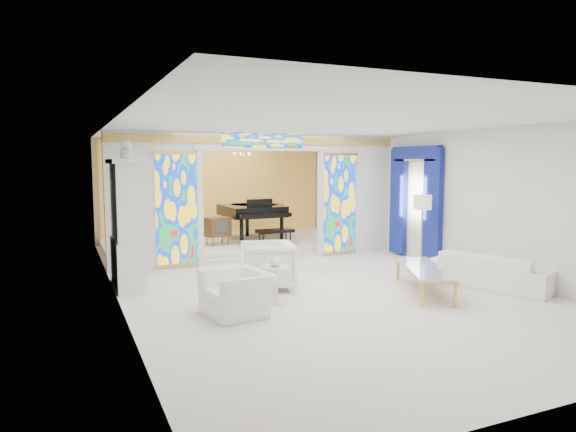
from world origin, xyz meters
name	(u,v)px	position (x,y,z in m)	size (l,w,h in m)	color
floor	(298,278)	(0.00, 0.00, 0.00)	(12.00, 12.00, 0.00)	silver
ceiling	(298,128)	(0.00, 0.00, 3.00)	(7.00, 12.00, 0.02)	white
wall_back	(215,189)	(0.00, 6.00, 1.50)	(7.00, 0.02, 3.00)	silver
wall_front	(570,251)	(0.00, -6.00, 1.50)	(7.00, 0.02, 3.00)	silver
wall_left	(113,210)	(-3.50, 0.00, 1.50)	(0.02, 12.00, 3.00)	silver
wall_right	(438,199)	(3.50, 0.00, 1.50)	(0.02, 12.00, 3.00)	silver
partition_wall	(262,191)	(0.00, 2.00, 1.65)	(7.00, 0.22, 3.00)	silver
stained_glass_left	(176,210)	(-2.03, 1.89, 1.30)	(0.90, 0.04, 2.40)	gold
stained_glass_right	(340,204)	(2.03, 1.89, 1.30)	(0.90, 0.04, 2.40)	gold
stained_glass_transom	(263,141)	(0.00, 1.89, 2.82)	(2.00, 0.04, 0.34)	gold
alcove_platform	(235,244)	(0.00, 4.10, 0.09)	(6.80, 3.80, 0.18)	silver
gold_curtain_back	(216,189)	(0.00, 5.88, 1.50)	(6.70, 0.10, 2.90)	#F0BD53
chandelier	(242,154)	(0.20, 4.00, 2.55)	(0.48, 0.48, 0.30)	gold
blue_drapes	(415,194)	(3.40, 0.70, 1.58)	(0.14, 1.85, 2.65)	navy
china_cabinet	(127,225)	(-3.22, 0.60, 1.17)	(0.56, 1.46, 2.72)	silver
armchair_left	(237,293)	(-1.91, -1.90, 0.33)	(1.02, 0.89, 0.66)	white
armchair_right	(267,265)	(-0.89, -0.59, 0.43)	(0.93, 0.96, 0.87)	silver
sofa	(491,270)	(2.95, -2.17, 0.32)	(2.20, 0.86, 0.64)	silver
side_table	(276,279)	(-1.13, -1.56, 0.40)	(0.52, 0.52, 0.62)	silver
vase	(276,260)	(-1.13, -1.56, 0.72)	(0.20, 0.20, 0.21)	silver
coffee_table	(424,269)	(1.56, -1.99, 0.42)	(1.44, 2.14, 0.46)	silver
floor_lamp	(422,206)	(2.87, -0.25, 1.38)	(0.45, 0.45, 1.62)	gold
grand_piano	(255,211)	(0.67, 4.29, 0.97)	(1.88, 2.94, 1.16)	black
tv_console	(218,227)	(-0.62, 3.64, 0.64)	(0.71, 0.58, 0.71)	brown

